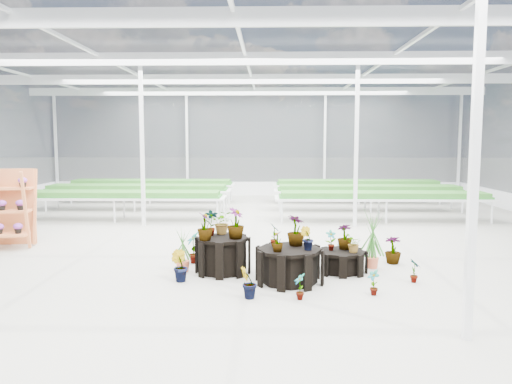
{
  "coord_description": "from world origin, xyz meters",
  "views": [
    {
      "loc": [
        0.55,
        -9.98,
        2.45
      ],
      "look_at": [
        0.28,
        0.95,
        1.3
      ],
      "focal_mm": 35.0,
      "sensor_mm": 36.0,
      "label": 1
    }
  ],
  "objects": [
    {
      "name": "plinth_low",
      "position": [
        1.92,
        -0.9,
        0.2
      ],
      "size": [
        0.98,
        0.98,
        0.4
      ],
      "primitive_type": "cylinder",
      "rotation": [
        0.0,
        0.0,
        -0.09
      ],
      "color": "black",
      "rests_on": "ground"
    },
    {
      "name": "nursery_benches",
      "position": [
        0.0,
        7.2,
        0.42
      ],
      "size": [
        16.0,
        7.0,
        0.84
      ],
      "primitive_type": null,
      "color": "silver",
      "rests_on": "ground"
    },
    {
      "name": "steel_frame",
      "position": [
        0.0,
        0.0,
        2.25
      ],
      "size": [
        18.0,
        24.0,
        4.5
      ],
      "primitive_type": null,
      "color": "silver",
      "rests_on": "ground"
    },
    {
      "name": "greenhouse_shell",
      "position": [
        0.0,
        0.0,
        2.25
      ],
      "size": [
        18.0,
        24.0,
        4.5
      ],
      "primitive_type": null,
      "color": "white",
      "rests_on": "ground"
    },
    {
      "name": "plinth_mid",
      "position": [
        0.92,
        -1.6,
        0.3
      ],
      "size": [
        1.41,
        1.41,
        0.6
      ],
      "primitive_type": "cylinder",
      "rotation": [
        0.0,
        0.0,
        -0.27
      ],
      "color": "black",
      "rests_on": "ground"
    },
    {
      "name": "nursery_plants",
      "position": [
        0.77,
        -0.91,
        0.57
      ],
      "size": [
        4.44,
        2.63,
        1.28
      ],
      "color": "#2E6A25",
      "rests_on": "ground"
    },
    {
      "name": "plinth_tall",
      "position": [
        -0.28,
        -1.0,
        0.33
      ],
      "size": [
        1.01,
        1.01,
        0.67
      ],
      "primitive_type": "cylinder",
      "rotation": [
        0.0,
        0.0,
        -0.03
      ],
      "color": "black",
      "rests_on": "ground"
    },
    {
      "name": "ground_plane",
      "position": [
        0.0,
        0.0,
        0.0
      ],
      "size": [
        24.0,
        24.0,
        0.0
      ],
      "primitive_type": "plane",
      "color": "gray",
      "rests_on": "ground"
    }
  ]
}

